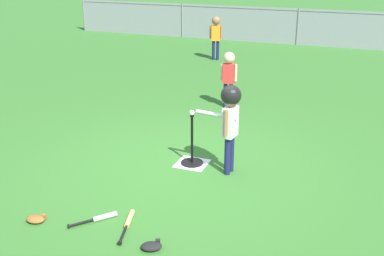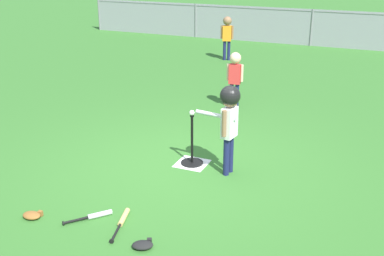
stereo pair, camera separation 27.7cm
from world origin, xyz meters
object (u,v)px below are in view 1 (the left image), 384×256
Objects in this scene: fielder_near_left at (229,72)px; fielder_deep_right at (216,32)px; spare_bat_silver at (100,218)px; glove_near_bats at (36,219)px; spare_bat_wood at (128,222)px; batting_tee at (192,156)px; batter_child at (230,111)px; glove_by_plate at (152,246)px; baseball_on_tee at (192,113)px.

fielder_near_left is 4.27m from fielder_deep_right.
spare_bat_silver is 2.10× the size of glove_near_bats.
glove_near_bats is (-0.66, -0.29, 0.01)m from spare_bat_silver.
fielder_deep_right is 8.64m from spare_bat_wood.
fielder_near_left reaches higher than batting_tee.
fielder_deep_right reaches higher than fielder_near_left.
glove_near_bats is at bearing -129.68° from batter_child.
batter_child is 4.69× the size of glove_by_plate.
glove_by_plate is (0.36, -2.10, -0.09)m from batting_tee.
batter_child is 1.04× the size of fielder_deep_right.
fielder_near_left is 4.55m from spare_bat_silver.
fielder_deep_right is 9.06m from glove_by_plate.
batter_child is at bearing 68.49° from spare_bat_wood.
spare_bat_wood is at bearing 143.76° from glove_by_plate.
baseball_on_tee is at bearing 76.47° from spare_bat_silver.
glove_by_plate is at bearing -96.03° from batter_child.
baseball_on_tee reaches higher than spare_bat_wood.
baseball_on_tee is 0.28× the size of glove_by_plate.
baseball_on_tee is at bearing -74.43° from fielder_deep_right.
batting_tee is at bearing -74.43° from fielder_deep_right.
glove_by_plate reaches higher than spare_bat_silver.
fielder_deep_right is 1.88× the size of spare_bat_wood.
batting_tee is 0.59× the size of batter_child.
baseball_on_tee is 0.59m from batter_child.
glove_near_bats is (-1.10, -2.09, -0.74)m from baseball_on_tee.
baseball_on_tee is 0.33× the size of glove_near_bats.
batting_tee is 1.86m from spare_bat_silver.
glove_by_plate is (0.64, -4.78, -0.67)m from fielder_near_left.
fielder_near_left reaches higher than glove_by_plate.
spare_bat_silver is at bearing -120.28° from batter_child.
spare_bat_wood is at bearing 6.78° from spare_bat_silver.
batting_tee is 0.62× the size of fielder_deep_right.
spare_bat_wood is 1.06m from glove_near_bats.
batting_tee is at bearing 62.35° from glove_near_bats.
fielder_near_left is at bearing 80.31° from glove_near_bats.
glove_near_bats is at bearing -117.65° from batting_tee.
batting_tee is 9.98× the size of baseball_on_tee.
batter_child reaches higher than glove_by_plate.
glove_near_bats is (0.76, -8.75, -0.74)m from fielder_deep_right.
spare_bat_silver is (1.42, -8.47, -0.74)m from fielder_deep_right.
fielder_deep_right reaches higher than glove_by_plate.
batter_child reaches higher than spare_bat_silver.
fielder_deep_right reaches higher than glove_near_bats.
fielder_deep_right is 8.62m from spare_bat_silver.
batter_child is 2.17m from spare_bat_silver.
fielder_deep_right reaches higher than spare_bat_silver.
glove_by_plate is at bearing -20.03° from spare_bat_silver.
fielder_deep_right is 8.82m from glove_near_bats.
batting_tee is 1.16× the size of spare_bat_wood.
fielder_deep_right is at bearing 99.53° from spare_bat_silver.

